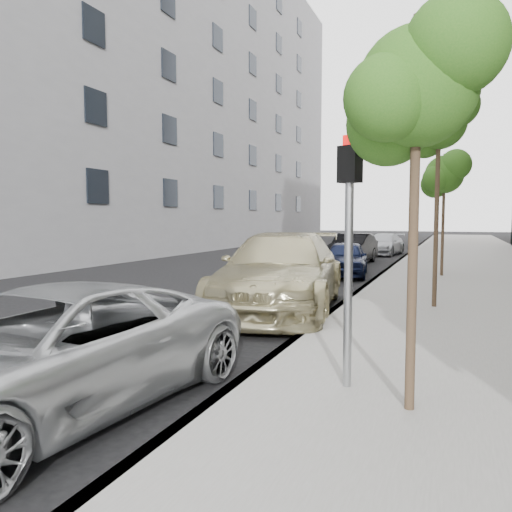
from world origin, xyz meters
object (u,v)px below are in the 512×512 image
Objects in this scene: tree_mid at (440,123)px; sedan_rear at (384,244)px; tree_near at (420,87)px; sedan_black at (352,249)px; minivan at (48,352)px; sedan_blue at (346,258)px; tree_far at (445,174)px; signal_pole at (349,230)px; suv at (281,272)px.

tree_mid is 1.15× the size of sedan_rear.
sedan_rear is at bearing 101.07° from tree_mid.
tree_mid is (-0.00, 6.50, 0.79)m from tree_near.
minivan is at bearing -84.62° from sedan_black.
sedan_blue reaches higher than sedan_rear.
tree_far is at bearing -5.84° from sedan_blue.
signal_pole is (-0.78, -12.54, -1.62)m from tree_far.
sedan_rear is (0.24, 25.27, -0.08)m from minivan.
sedan_black is (-0.72, 5.03, 0.06)m from sedan_blue.
signal_pole is at bearing -71.72° from suv.
tree_far is 0.70× the size of suv.
tree_near is 0.82× the size of minivan.
tree_far is at bearing 90.00° from tree_mid.
tree_mid is 0.79× the size of suv.
sedan_rear is at bearing 98.12° from tree_near.
sedan_blue is at bearing 104.55° from tree_near.
sedan_rear is at bearing 81.78° from suv.
tree_far reaches higher than suv.
signal_pole reaches higher than sedan_blue.
minivan reaches higher than sedan_blue.
suv is 12.42m from sedan_black.
tree_far is 4.47m from sedan_blue.
tree_near is 0.96× the size of sedan_rear.
sedan_blue is (-3.34, 12.88, -2.78)m from tree_near.
tree_near is 0.84× the size of tree_mid.
suv reaches higher than minivan.
tree_near is 13.00m from tree_far.
sedan_blue is (-3.34, -0.12, -2.96)m from tree_far.
tree_near is 13.59m from sedan_blue.
tree_far is (0.00, 6.50, -0.61)m from tree_mid.
suv is at bearing -163.45° from tree_mid.
suv is 18.51m from sedan_rear.
sedan_blue is at bearing -177.86° from tree_far.
tree_near is at bearing -74.81° from sedan_rear.
tree_near is 6.55m from tree_mid.
minivan is at bearing -99.29° from sedan_blue.
minivan is 1.17× the size of sedan_black.
sedan_blue is (-3.34, 6.38, -3.57)m from tree_mid.
sedan_blue is (-0.02, 7.36, -0.25)m from suv.
sedan_blue is 11.15m from sedan_rear.
sedan_rear is at bearing 116.95° from signal_pole.
tree_far is at bearing 81.68° from minivan.
tree_near is at bearing -67.41° from suv.
signal_pole is 23.75m from sedan_rear.
signal_pole is at bearing -97.31° from tree_mid.
sedan_blue is 0.89× the size of sedan_rear.
tree_far is at bearing -46.20° from sedan_black.
suv is at bearing -97.85° from sedan_blue.
minivan is 14.12m from sedan_blue.
tree_mid is 1.29× the size of sedan_blue.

